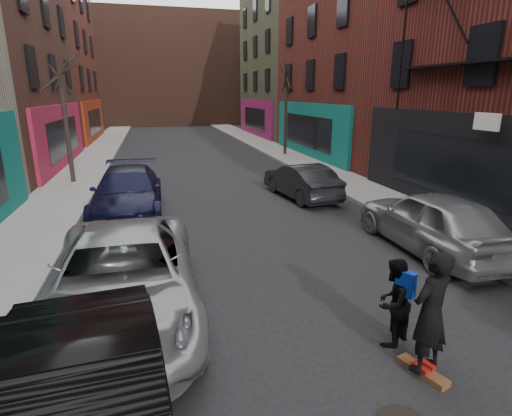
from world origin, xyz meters
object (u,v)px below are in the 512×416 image
skateboard (423,371)px  parked_left_end (128,192)px  skateboarder (431,313)px  pedestrian (393,302)px  tree_right_far (286,102)px  parked_right_far (433,221)px  parked_right_end (301,181)px  parked_left_far (122,278)px  tree_left_far (64,110)px

skateboard → parked_left_end: bearing=98.6°
skateboarder → pedestrian: size_ratio=1.25×
tree_right_far → parked_right_far: 17.49m
tree_right_far → parked_right_end: 11.75m
tree_right_far → parked_left_end: size_ratio=1.23×
tree_right_far → parked_left_far: (-9.40, -18.67, -2.71)m
parked_right_end → parked_left_far: bearing=42.3°
skateboarder → parked_left_end: bearing=-81.4°
tree_left_far → tree_right_far: bearing=25.8°
parked_right_end → skateboard: 10.68m
parked_left_end → parked_right_far: bearing=-32.8°
parked_right_far → tree_left_far: bearing=-45.4°
tree_left_far → parked_left_far: 13.27m
parked_left_end → pedestrian: 10.04m
tree_left_far → parked_right_far: 15.77m
parked_left_end → skateboard: bearing=-62.9°
tree_left_far → parked_left_far: size_ratio=1.11×
parked_right_end → pedestrian: bearing=70.5°
parked_left_end → pedestrian: parked_left_end is taller
tree_left_far → skateboard: bearing=-64.3°
tree_left_far → skateboard: size_ratio=8.12×
parked_right_far → skateboard: 5.50m
skateboard → skateboarder: 1.00m
parked_right_end → skateboard: bearing=71.6°
tree_left_far → skateboard: (7.44, -15.48, -3.33)m
parked_right_far → tree_right_far: bearing=-94.7°
tree_right_far → skateboard: bearing=-103.0°
skateboard → parked_left_far: bearing=130.6°
parked_right_end → tree_left_far: bearing=-35.8°
parked_left_far → parked_right_end: (6.41, 7.66, -0.12)m
tree_right_far → parked_left_end: tree_right_far is taller
tree_left_far → parked_left_end: size_ratio=1.17×
tree_right_far → parked_right_end: tree_right_far is taller
parked_right_far → parked_left_far: bearing=11.3°
parked_right_end → pedestrian: (-2.01, -9.64, 0.07)m
tree_right_far → parked_left_end: (-9.64, -11.74, -2.73)m
tree_left_far → skateboard: tree_left_far is taller
parked_left_far → skateboarder: skateboarder is taller
tree_left_far → skateboarder: size_ratio=3.42×
parked_left_end → skateboarder: skateboarder is taller
parked_left_far → parked_right_end: parked_left_far is taller
parked_right_far → skateboarder: bearing=52.6°
skateboard → pedestrian: pedestrian is taller
parked_right_far → pedestrian: (-3.40, -3.44, -0.06)m
tree_left_far → parked_right_far: bearing=-46.0°
parked_right_far → skateboard: bearing=52.6°
parked_left_end → tree_right_far: bearing=52.1°
parked_right_far → pedestrian: 4.84m
pedestrian → tree_right_far: bearing=-132.2°
tree_right_far → skateboarder: 22.19m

